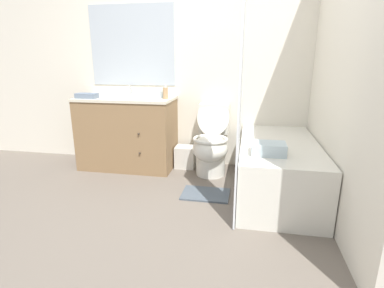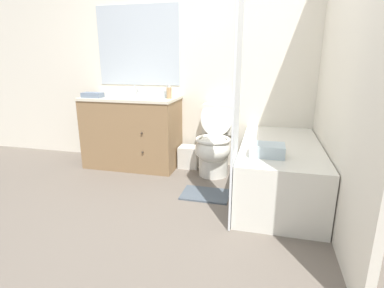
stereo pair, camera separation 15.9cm
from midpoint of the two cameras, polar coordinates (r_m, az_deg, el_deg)
ground_plane at (r=2.40m, az=-6.08°, el=-16.51°), size 14.00×14.00×0.00m
wall_back at (r=3.66m, az=2.63°, el=15.44°), size 8.00×0.06×2.50m
wall_right at (r=2.80m, az=27.84°, el=13.51°), size 0.05×2.67×2.50m
vanity_cabinet at (r=3.70m, az=-10.05°, el=2.43°), size 1.12×0.60×0.85m
sink_faucet at (r=3.81m, az=-9.14°, el=9.73°), size 0.14×0.12×0.12m
toilet at (r=3.39m, az=5.59°, el=-0.19°), size 0.39×0.62×0.84m
bathtub at (r=3.01m, az=17.67°, el=-4.67°), size 0.72×1.47×0.52m
shower_curtain at (r=2.28m, az=10.53°, el=8.57°), size 0.01×0.40×1.99m
wastebasket at (r=3.65m, az=0.69°, el=-2.47°), size 0.24×0.20×0.26m
tissue_box at (r=3.49m, az=-4.80°, el=9.52°), size 0.14×0.11×0.11m
soap_dispenser at (r=3.41m, az=-3.05°, el=9.77°), size 0.06×0.06×0.15m
hand_towel_folded at (r=3.67m, az=-17.21°, el=8.90°), size 0.24×0.12×0.06m
bath_towel_folded at (r=2.53m, az=15.87°, el=-1.11°), size 0.28×0.21×0.10m
bath_mat at (r=2.96m, az=4.14°, el=-9.57°), size 0.46×0.32×0.02m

